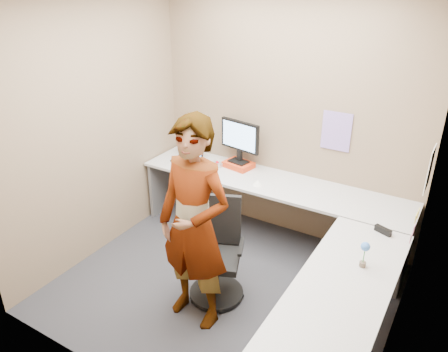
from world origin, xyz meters
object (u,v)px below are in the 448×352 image
Objects in this scene: desk at (285,229)px; person at (194,226)px; office_chair at (217,258)px; monitor at (240,138)px.

desk is 1.62× the size of person.
person reaches higher than office_chair.
office_chair is 0.63m from person.
desk is at bearing -29.16° from monitor.
monitor is 1.48m from office_chair.
desk is 5.89× the size of monitor.
person reaches higher than monitor.
desk is 3.14× the size of office_chair.
office_chair is at bearing -133.87° from desk.
monitor is 1.64m from person.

